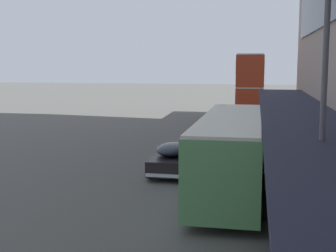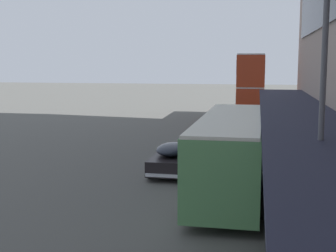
{
  "view_description": "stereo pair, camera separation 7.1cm",
  "coord_description": "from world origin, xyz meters",
  "px_view_note": "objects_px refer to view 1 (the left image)",
  "views": [
    {
      "loc": [
        4.58,
        -1.76,
        5.4
      ],
      "look_at": [
        0.12,
        21.87,
        2.16
      ],
      "focal_mm": 50.0,
      "sensor_mm": 36.0,
      "label": 1
    },
    {
      "loc": [
        4.65,
        -1.74,
        5.4
      ],
      "look_at": [
        0.12,
        21.87,
        2.16
      ],
      "focal_mm": 50.0,
      "sensor_mm": 36.0,
      "label": 2
    }
  ],
  "objects_px": {
    "sedan_oncoming_rear": "(174,158)",
    "street_lamp": "(318,89)",
    "sedan_trailing_near": "(252,129)",
    "fire_hydrant": "(310,193)",
    "transit_bus_kerbside_front": "(232,148)",
    "transit_bus_kerbside_rear": "(249,84)"
  },
  "relations": [
    {
      "from": "sedan_oncoming_rear",
      "to": "street_lamp",
      "type": "relative_size",
      "value": 0.58
    },
    {
      "from": "sedan_trailing_near",
      "to": "street_lamp",
      "type": "height_order",
      "value": "street_lamp"
    },
    {
      "from": "sedan_oncoming_rear",
      "to": "fire_hydrant",
      "type": "bearing_deg",
      "value": -35.52
    },
    {
      "from": "sedan_oncoming_rear",
      "to": "sedan_trailing_near",
      "type": "distance_m",
      "value": 11.56
    },
    {
      "from": "transit_bus_kerbside_front",
      "to": "sedan_trailing_near",
      "type": "height_order",
      "value": "transit_bus_kerbside_front"
    },
    {
      "from": "transit_bus_kerbside_rear",
      "to": "fire_hydrant",
      "type": "xyz_separation_m",
      "value": [
        2.78,
        -28.12,
        -2.87
      ]
    },
    {
      "from": "street_lamp",
      "to": "transit_bus_kerbside_front",
      "type": "bearing_deg",
      "value": 111.34
    },
    {
      "from": "transit_bus_kerbside_front",
      "to": "street_lamp",
      "type": "height_order",
      "value": "street_lamp"
    },
    {
      "from": "fire_hydrant",
      "to": "sedan_oncoming_rear",
      "type": "bearing_deg",
      "value": 144.48
    },
    {
      "from": "transit_bus_kerbside_front",
      "to": "fire_hydrant",
      "type": "xyz_separation_m",
      "value": [
        3.09,
        -1.59,
        -1.34
      ]
    },
    {
      "from": "sedan_oncoming_rear",
      "to": "street_lamp",
      "type": "height_order",
      "value": "street_lamp"
    },
    {
      "from": "transit_bus_kerbside_rear",
      "to": "sedan_trailing_near",
      "type": "relative_size",
      "value": 2.01
    },
    {
      "from": "sedan_oncoming_rear",
      "to": "sedan_trailing_near",
      "type": "bearing_deg",
      "value": 71.16
    },
    {
      "from": "transit_bus_kerbside_front",
      "to": "transit_bus_kerbside_rear",
      "type": "bearing_deg",
      "value": 89.34
    },
    {
      "from": "transit_bus_kerbside_front",
      "to": "sedan_oncoming_rear",
      "type": "distance_m",
      "value": 4.18
    },
    {
      "from": "sedan_oncoming_rear",
      "to": "street_lamp",
      "type": "xyz_separation_m",
      "value": [
        5.55,
        -9.35,
        3.95
      ]
    },
    {
      "from": "sedan_oncoming_rear",
      "to": "fire_hydrant",
      "type": "xyz_separation_m",
      "value": [
        6.05,
        -4.32,
        -0.26
      ]
    },
    {
      "from": "transit_bus_kerbside_rear",
      "to": "sedan_oncoming_rear",
      "type": "distance_m",
      "value": 24.17
    },
    {
      "from": "sedan_trailing_near",
      "to": "sedan_oncoming_rear",
      "type": "bearing_deg",
      "value": -108.84
    },
    {
      "from": "sedan_oncoming_rear",
      "to": "street_lamp",
      "type": "distance_m",
      "value": 11.57
    },
    {
      "from": "transit_bus_kerbside_rear",
      "to": "street_lamp",
      "type": "height_order",
      "value": "street_lamp"
    },
    {
      "from": "transit_bus_kerbside_rear",
      "to": "sedan_trailing_near",
      "type": "bearing_deg",
      "value": -87.97
    }
  ]
}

